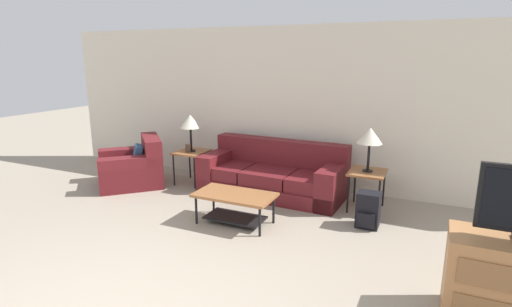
{
  "coord_description": "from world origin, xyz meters",
  "views": [
    {
      "loc": [
        2.2,
        -1.74,
        2.11
      ],
      "look_at": [
        -0.06,
        3.16,
        0.8
      ],
      "focal_mm": 28.0,
      "sensor_mm": 36.0,
      "label": 1
    }
  ],
  "objects_px": {
    "table_lamp_right": "(370,136)",
    "table_lamp_left": "(190,122)",
    "couch": "(273,175)",
    "coffee_table": "(235,201)",
    "backpack": "(368,210)",
    "armchair": "(133,168)",
    "side_table_right": "(367,175)",
    "side_table_left": "(192,154)"
  },
  "relations": [
    {
      "from": "side_table_right",
      "to": "backpack",
      "type": "height_order",
      "value": "side_table_right"
    },
    {
      "from": "table_lamp_right",
      "to": "backpack",
      "type": "relative_size",
      "value": 1.35
    },
    {
      "from": "backpack",
      "to": "side_table_left",
      "type": "bearing_deg",
      "value": 168.93
    },
    {
      "from": "armchair",
      "to": "side_table_right",
      "type": "distance_m",
      "value": 3.81
    },
    {
      "from": "couch",
      "to": "side_table_left",
      "type": "bearing_deg",
      "value": -176.57
    },
    {
      "from": "side_table_right",
      "to": "table_lamp_right",
      "type": "xyz_separation_m",
      "value": [
        0.0,
        0.0,
        0.55
      ]
    },
    {
      "from": "couch",
      "to": "side_table_left",
      "type": "relative_size",
      "value": 4.03
    },
    {
      "from": "backpack",
      "to": "armchair",
      "type": "bearing_deg",
      "value": 178.19
    },
    {
      "from": "couch",
      "to": "side_table_left",
      "type": "height_order",
      "value": "couch"
    },
    {
      "from": "side_table_right",
      "to": "armchair",
      "type": "bearing_deg",
      "value": -172.88
    },
    {
      "from": "table_lamp_left",
      "to": "backpack",
      "type": "bearing_deg",
      "value": -11.07
    },
    {
      "from": "armchair",
      "to": "table_lamp_left",
      "type": "height_order",
      "value": "table_lamp_left"
    },
    {
      "from": "backpack",
      "to": "coffee_table",
      "type": "bearing_deg",
      "value": -158.71
    },
    {
      "from": "armchair",
      "to": "table_lamp_right",
      "type": "xyz_separation_m",
      "value": [
        3.77,
        0.47,
        0.77
      ]
    },
    {
      "from": "coffee_table",
      "to": "table_lamp_left",
      "type": "xyz_separation_m",
      "value": [
        -1.46,
        1.21,
        0.76
      ]
    },
    {
      "from": "armchair",
      "to": "table_lamp_right",
      "type": "height_order",
      "value": "table_lamp_right"
    },
    {
      "from": "couch",
      "to": "table_lamp_right",
      "type": "bearing_deg",
      "value": -3.44
    },
    {
      "from": "coffee_table",
      "to": "table_lamp_left",
      "type": "relative_size",
      "value": 1.65
    },
    {
      "from": "table_lamp_left",
      "to": "table_lamp_right",
      "type": "distance_m",
      "value": 2.91
    },
    {
      "from": "side_table_left",
      "to": "table_lamp_right",
      "type": "xyz_separation_m",
      "value": [
        2.91,
        0.0,
        0.55
      ]
    },
    {
      "from": "table_lamp_right",
      "to": "armchair",
      "type": "bearing_deg",
      "value": -172.88
    },
    {
      "from": "table_lamp_left",
      "to": "table_lamp_right",
      "type": "relative_size",
      "value": 1.0
    },
    {
      "from": "couch",
      "to": "coffee_table",
      "type": "relative_size",
      "value": 2.22
    },
    {
      "from": "couch",
      "to": "coffee_table",
      "type": "distance_m",
      "value": 1.3
    },
    {
      "from": "backpack",
      "to": "table_lamp_left",
      "type": "bearing_deg",
      "value": 168.93
    },
    {
      "from": "table_lamp_left",
      "to": "side_table_right",
      "type": "bearing_deg",
      "value": -0.0
    },
    {
      "from": "side_table_left",
      "to": "backpack",
      "type": "distance_m",
      "value": 3.11
    },
    {
      "from": "couch",
      "to": "table_lamp_left",
      "type": "distance_m",
      "value": 1.65
    },
    {
      "from": "side_table_left",
      "to": "side_table_right",
      "type": "relative_size",
      "value": 1.0
    },
    {
      "from": "couch",
      "to": "armchair",
      "type": "height_order",
      "value": "couch"
    },
    {
      "from": "side_table_right",
      "to": "backpack",
      "type": "relative_size",
      "value": 1.23
    },
    {
      "from": "table_lamp_left",
      "to": "side_table_left",
      "type": "bearing_deg",
      "value": -63.43
    },
    {
      "from": "couch",
      "to": "backpack",
      "type": "bearing_deg",
      "value": -23.32
    },
    {
      "from": "table_lamp_right",
      "to": "couch",
      "type": "bearing_deg",
      "value": 176.56
    },
    {
      "from": "armchair",
      "to": "side_table_left",
      "type": "distance_m",
      "value": 1.01
    },
    {
      "from": "table_lamp_right",
      "to": "table_lamp_left",
      "type": "bearing_deg",
      "value": 180.0
    },
    {
      "from": "side_table_left",
      "to": "backpack",
      "type": "relative_size",
      "value": 1.23
    },
    {
      "from": "side_table_right",
      "to": "table_lamp_right",
      "type": "height_order",
      "value": "table_lamp_right"
    },
    {
      "from": "armchair",
      "to": "backpack",
      "type": "bearing_deg",
      "value": -1.81
    },
    {
      "from": "table_lamp_left",
      "to": "coffee_table",
      "type": "bearing_deg",
      "value": -39.62
    },
    {
      "from": "side_table_left",
      "to": "table_lamp_left",
      "type": "distance_m",
      "value": 0.55
    },
    {
      "from": "coffee_table",
      "to": "table_lamp_right",
      "type": "height_order",
      "value": "table_lamp_right"
    }
  ]
}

